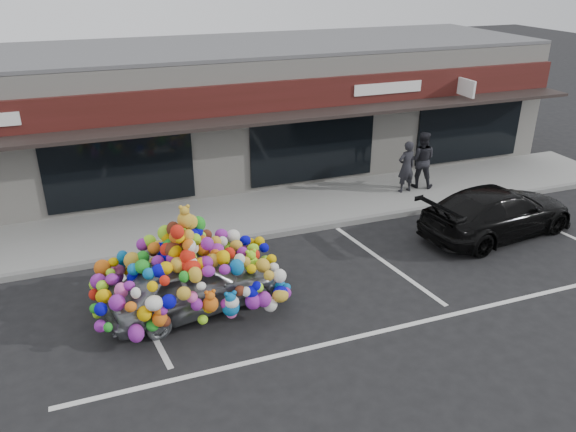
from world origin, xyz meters
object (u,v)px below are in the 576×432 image
object	(u,v)px
toy_car	(192,277)
black_sedan	(498,212)
pedestrian_a	(406,167)
pedestrian_b	(421,160)

from	to	relation	value
toy_car	black_sedan	xyz separation A→B (m)	(8.50, 0.74, -0.11)
black_sedan	pedestrian_a	xyz separation A→B (m)	(-0.91, 3.26, 0.31)
pedestrian_b	black_sedan	bearing A→B (deg)	125.85
toy_car	pedestrian_b	size ratio (longest dim) A/B	2.30
toy_car	pedestrian_a	distance (m)	8.58
pedestrian_b	pedestrian_a	bearing A→B (deg)	49.99
toy_car	black_sedan	bearing A→B (deg)	-95.73
toy_car	pedestrian_a	bearing A→B (deg)	-72.91
toy_car	pedestrian_b	bearing A→B (deg)	-73.64
pedestrian_a	pedestrian_b	xyz separation A→B (m)	(0.67, 0.22, 0.09)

